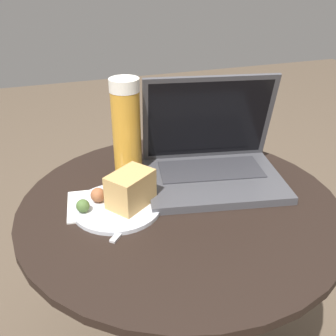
{
  "coord_description": "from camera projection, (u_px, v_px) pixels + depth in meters",
  "views": [
    {
      "loc": [
        -0.26,
        -0.68,
        1.01
      ],
      "look_at": [
        -0.02,
        0.03,
        0.61
      ],
      "focal_mm": 42.0,
      "sensor_mm": 36.0,
      "label": 1
    }
  ],
  "objects": [
    {
      "name": "napkin",
      "position": [
        108.0,
        203.0,
        0.85
      ],
      "size": [
        0.19,
        0.14,
        0.0
      ],
      "color": "white",
      "rests_on": "table"
    },
    {
      "name": "snack_plate",
      "position": [
        123.0,
        197.0,
        0.83
      ],
      "size": [
        0.19,
        0.19,
        0.08
      ],
      "color": "silver",
      "rests_on": "table"
    },
    {
      "name": "beer_glass",
      "position": [
        127.0,
        130.0,
        0.91
      ],
      "size": [
        0.07,
        0.07,
        0.24
      ],
      "color": "gold",
      "rests_on": "table"
    },
    {
      "name": "laptop",
      "position": [
        212.0,
        159.0,
        0.94
      ],
      "size": [
        0.36,
        0.29,
        0.24
      ],
      "color": "#47474C",
      "rests_on": "table"
    },
    {
      "name": "table",
      "position": [
        179.0,
        250.0,
        0.93
      ],
      "size": [
        0.7,
        0.7,
        0.54
      ],
      "color": "#9E9EA3",
      "rests_on": "ground_plane"
    },
    {
      "name": "fork",
      "position": [
        137.0,
        214.0,
        0.82
      ],
      "size": [
        0.13,
        0.14,
        0.0
      ],
      "color": "silver",
      "rests_on": "table"
    }
  ]
}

